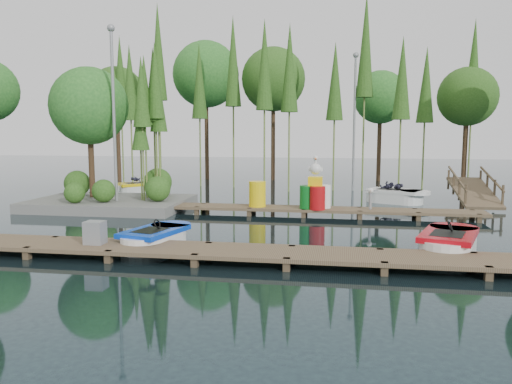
% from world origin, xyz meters
% --- Properties ---
extents(ground_plane, '(90.00, 90.00, 0.00)m').
position_xyz_m(ground_plane, '(0.00, 0.00, 0.00)').
color(ground_plane, '#1E3238').
extents(near_dock, '(18.00, 1.50, 0.50)m').
position_xyz_m(near_dock, '(0.00, -4.50, 0.23)').
color(near_dock, brown).
rests_on(near_dock, ground).
extents(far_dock, '(15.00, 1.20, 0.50)m').
position_xyz_m(far_dock, '(1.00, 2.50, 0.23)').
color(far_dock, brown).
rests_on(far_dock, ground).
extents(island, '(6.20, 4.20, 6.75)m').
position_xyz_m(island, '(-6.30, 3.29, 3.18)').
color(island, slate).
rests_on(island, ground).
extents(tree_screen, '(34.42, 18.53, 10.31)m').
position_xyz_m(tree_screen, '(-2.04, 10.60, 6.12)').
color(tree_screen, '#412C1B').
rests_on(tree_screen, ground).
extents(lamp_island, '(0.30, 0.30, 7.25)m').
position_xyz_m(lamp_island, '(-5.50, 2.50, 4.26)').
color(lamp_island, gray).
rests_on(lamp_island, ground).
extents(lamp_rear, '(0.30, 0.30, 7.25)m').
position_xyz_m(lamp_rear, '(4.00, 11.00, 4.26)').
color(lamp_rear, gray).
rests_on(lamp_rear, ground).
extents(ramp, '(1.50, 3.94, 1.49)m').
position_xyz_m(ramp, '(9.00, 6.50, 0.59)').
color(ramp, brown).
rests_on(ramp, ground).
extents(boat_blue, '(1.69, 2.70, 0.84)m').
position_xyz_m(boat_blue, '(-1.60, -3.45, 0.24)').
color(boat_blue, white).
rests_on(boat_blue, ground).
extents(boat_red, '(2.07, 3.01, 0.93)m').
position_xyz_m(boat_red, '(6.10, -2.85, 0.27)').
color(boat_red, white).
rests_on(boat_red, ground).
extents(boat_yellow_far, '(2.80, 2.61, 1.33)m').
position_xyz_m(boat_yellow_far, '(-6.78, 7.88, 0.28)').
color(boat_yellow_far, white).
rests_on(boat_yellow_far, ground).
extents(boat_white_far, '(3.10, 2.36, 1.34)m').
position_xyz_m(boat_white_far, '(5.75, 6.56, 0.30)').
color(boat_white_far, white).
rests_on(boat_white_far, ground).
extents(utility_cabinet, '(0.48, 0.40, 0.58)m').
position_xyz_m(utility_cabinet, '(-2.80, -4.50, 0.59)').
color(utility_cabinet, gray).
rests_on(utility_cabinet, near_dock).
extents(yellow_barrel, '(0.64, 0.64, 0.96)m').
position_xyz_m(yellow_barrel, '(0.22, 2.50, 0.78)').
color(yellow_barrel, yellow).
rests_on(yellow_barrel, far_dock).
extents(drum_cluster, '(1.14, 1.04, 1.97)m').
position_xyz_m(drum_cluster, '(2.44, 2.35, 0.88)').
color(drum_cluster, '#0C6E1D').
rests_on(drum_cluster, far_dock).
extents(seagull_post, '(0.50, 0.27, 0.79)m').
position_xyz_m(seagull_post, '(4.43, 2.50, 0.84)').
color(seagull_post, gray).
rests_on(seagull_post, far_dock).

